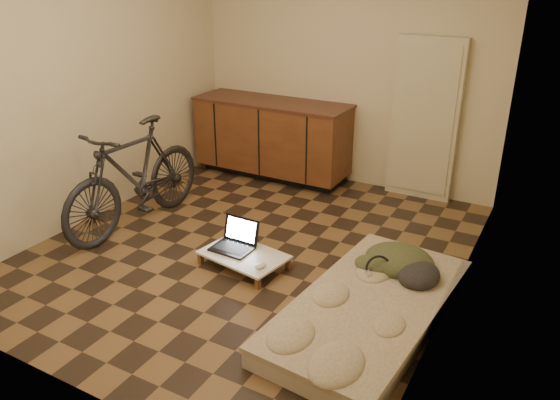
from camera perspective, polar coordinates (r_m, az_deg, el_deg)
The scene contains 10 objects.
room_shell at distance 4.45m, azimuth -3.44°, elevation 9.78°, with size 3.50×4.00×2.60m.
cabinets at distance 6.45m, azimuth -0.81°, elevation 6.50°, with size 1.84×0.62×0.91m.
appliance_panel at distance 5.95m, azimuth 14.86°, elevation 8.07°, with size 0.70×0.10×1.70m, color beige.
bicycle at distance 5.30m, azimuth -15.03°, elevation 2.96°, with size 0.51×1.75×1.13m, color black.
futon at distance 4.03m, azimuth 9.33°, elevation -11.16°, with size 1.05×1.94×0.16m.
clothing_pile at distance 4.34m, azimuth 12.83°, elevation -5.74°, with size 0.58×0.48×0.23m, color #394025, non-canonical shape.
headphones at distance 4.24m, azimuth 10.20°, elevation -6.91°, with size 0.22×0.20×0.15m, color black, non-canonical shape.
lap_desk at distance 4.61m, azimuth -3.80°, elevation -5.79°, with size 0.76×0.56×0.12m.
laptop at distance 4.69m, azimuth -4.70°, elevation -4.38°, with size 0.35×0.31×0.23m.
mouse at distance 4.39m, azimuth -2.04°, elevation -6.84°, with size 0.07×0.11×0.04m, color white.
Camera 1 is at (2.33, -3.65, 2.35)m, focal length 35.00 mm.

